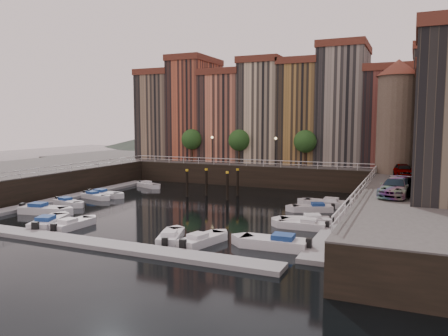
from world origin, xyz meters
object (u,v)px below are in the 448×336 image
at_px(gangway, 366,186).
at_px(car_c, 395,188).
at_px(mooring_pilings, 214,184).
at_px(car_a, 403,171).
at_px(corner_tower, 397,115).
at_px(boat_left_1, 68,203).
at_px(boat_left_0, 43,210).
at_px(boat_left_2, 95,196).
at_px(car_b, 408,189).

relative_size(gangway, car_c, 1.53).
bearing_deg(mooring_pilings, car_c, -24.86).
xyz_separation_m(gangway, car_a, (3.95, 0.96, 1.84)).
xyz_separation_m(corner_tower, car_a, (1.05, -3.54, -6.44)).
distance_m(mooring_pilings, car_c, 23.57).
xyz_separation_m(car_a, car_c, (-0.25, -14.66, 0.03)).
xyz_separation_m(corner_tower, boat_left_1, (-33.33, -19.90, -9.87)).
bearing_deg(boat_left_0, car_c, -0.20).
relative_size(mooring_pilings, boat_left_2, 1.40).
height_order(boat_left_1, boat_left_2, boat_left_1).
xyz_separation_m(boat_left_0, car_b, (34.18, 7.29, 3.26)).
xyz_separation_m(mooring_pilings, boat_left_1, (-12.84, -11.57, -1.33)).
relative_size(corner_tower, mooring_pilings, 2.35).
bearing_deg(car_c, boat_left_0, -162.12).
bearing_deg(boat_left_1, car_c, 15.71).
distance_m(car_b, car_c, 1.51).
distance_m(mooring_pilings, boat_left_1, 17.33).
height_order(boat_left_0, boat_left_1, boat_left_0).
xyz_separation_m(mooring_pilings, car_b, (22.24, -8.70, 2.01)).
xyz_separation_m(corner_tower, gangway, (-2.90, -4.50, -8.28)).
height_order(corner_tower, boat_left_1, corner_tower).
height_order(corner_tower, gangway, corner_tower).
relative_size(boat_left_1, car_a, 0.96).
bearing_deg(gangway, mooring_pilings, -167.70).
bearing_deg(boat_left_1, car_b, 17.54).
relative_size(boat_left_0, car_a, 1.19).
distance_m(corner_tower, car_a, 7.42).
relative_size(mooring_pilings, boat_left_0, 1.11).
bearing_deg(boat_left_2, boat_left_1, -76.31).
bearing_deg(boat_left_1, gangway, 39.71).
bearing_deg(boat_left_0, car_b, 1.41).
xyz_separation_m(car_a, car_b, (0.69, -13.49, -0.09)).
bearing_deg(car_b, car_a, 103.25).
bearing_deg(boat_left_2, boat_left_0, -71.60).
bearing_deg(car_a, car_b, -98.56).
height_order(gangway, mooring_pilings, gangway).
distance_m(boat_left_1, car_b, 35.36).
distance_m(boat_left_2, car_a, 36.60).
relative_size(gangway, car_a, 1.87).
xyz_separation_m(boat_left_0, boat_left_2, (-1.05, 9.15, -0.08)).
relative_size(gangway, mooring_pilings, 1.42).
bearing_deg(car_a, gangway, -177.92).
height_order(boat_left_2, car_c, car_c).
relative_size(corner_tower, boat_left_1, 3.25).
relative_size(car_b, car_c, 0.74).
relative_size(gangway, boat_left_2, 1.99).
height_order(mooring_pilings, car_b, car_b).
bearing_deg(boat_left_2, car_b, 8.87).
bearing_deg(boat_left_1, boat_left_0, -65.69).
height_order(corner_tower, boat_left_0, corner_tower).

